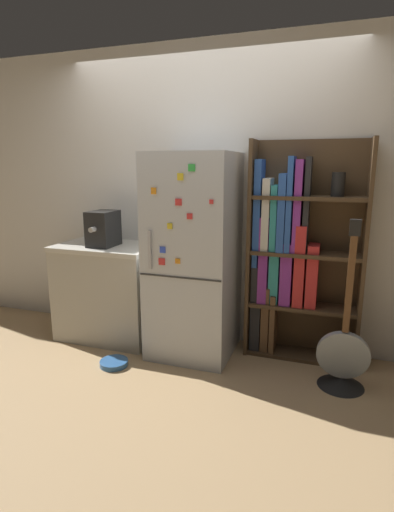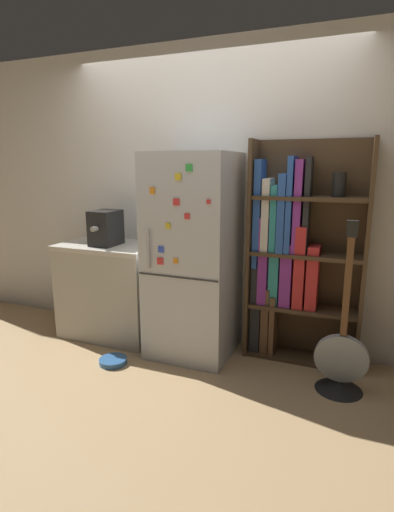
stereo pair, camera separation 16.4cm
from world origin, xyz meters
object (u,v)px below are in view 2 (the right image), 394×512
(espresso_machine, at_px, (106,228))
(pet_bowl, at_px, (113,361))
(guitar, at_px, (340,368))
(refrigerator, at_px, (194,256))
(bookshelf, at_px, (292,257))

(espresso_machine, height_order, pet_bowl, espresso_machine)
(guitar, height_order, pet_bowl, guitar)
(refrigerator, bearing_deg, bookshelf, 15.27)
(bookshelf, height_order, guitar, bookshelf)
(espresso_machine, bearing_deg, refrigerator, 0.84)
(bookshelf, distance_m, espresso_machine, 1.64)
(refrigerator, xyz_separation_m, pet_bowl, (-0.52, -0.47, -0.82))
(bookshelf, bearing_deg, pet_bowl, -152.09)
(refrigerator, distance_m, espresso_machine, 0.87)
(bookshelf, relative_size, pet_bowl, 7.84)
(bookshelf, xyz_separation_m, guitar, (0.44, -0.42, -0.68))
(pet_bowl, bearing_deg, guitar, 8.75)
(bookshelf, bearing_deg, refrigerator, -164.73)
(refrigerator, relative_size, bookshelf, 0.95)
(bookshelf, relative_size, espresso_machine, 5.28)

